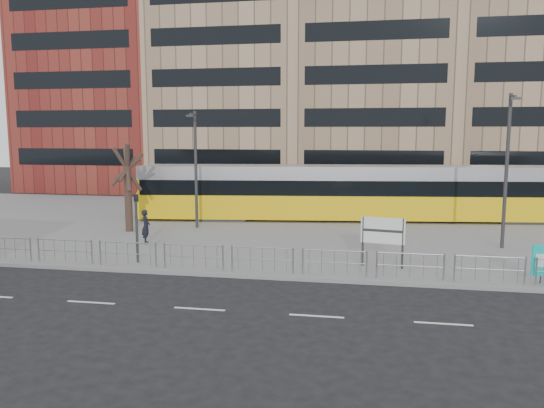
% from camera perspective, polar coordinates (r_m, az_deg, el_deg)
% --- Properties ---
extents(ground, '(120.00, 120.00, 0.00)m').
position_cam_1_polar(ground, '(21.83, 0.51, -8.16)').
color(ground, black).
rests_on(ground, ground).
extents(plaza, '(64.00, 24.00, 0.15)m').
position_cam_1_polar(plaza, '(33.41, 3.94, -2.43)').
color(plaza, slate).
rests_on(plaza, ground).
extents(kerb, '(64.00, 0.25, 0.17)m').
position_cam_1_polar(kerb, '(21.86, 0.54, -7.93)').
color(kerb, gray).
rests_on(kerb, ground).
extents(building_row, '(70.40, 18.40, 31.20)m').
position_cam_1_polar(building_row, '(55.43, 8.29, 14.89)').
color(building_row, maroon).
rests_on(building_row, ground).
extents(pedestrian_barrier, '(32.07, 0.07, 1.10)m').
position_cam_1_polar(pedestrian_barrier, '(21.84, 5.94, -5.54)').
color(pedestrian_barrier, '#92959A').
rests_on(pedestrian_barrier, plaza).
extents(road_markings, '(62.00, 0.12, 0.01)m').
position_cam_1_polar(road_markings, '(17.92, 1.56, -11.76)').
color(road_markings, white).
rests_on(road_markings, ground).
extents(tram, '(30.79, 6.61, 3.61)m').
position_cam_1_polar(tram, '(35.75, 10.53, 1.18)').
color(tram, yellow).
rests_on(tram, plaza).
extents(station_sign, '(1.88, 0.41, 2.18)m').
position_cam_1_polar(station_sign, '(23.39, 11.83, -3.06)').
color(station_sign, '#2D2D30').
rests_on(station_sign, plaza).
extents(ad_panel, '(0.81, 0.27, 1.53)m').
position_cam_1_polar(ad_panel, '(23.07, 27.02, -5.47)').
color(ad_panel, '#2D2D30').
rests_on(ad_panel, plaza).
extents(pedestrian, '(0.64, 0.77, 1.80)m').
position_cam_1_polar(pedestrian, '(28.64, -13.41, -2.38)').
color(pedestrian, black).
rests_on(pedestrian, plaza).
extents(traffic_light_west, '(0.23, 0.25, 3.10)m').
position_cam_1_polar(traffic_light_west, '(24.39, -14.38, -1.59)').
color(traffic_light_west, '#2D2D30').
rests_on(traffic_light_west, plaza).
extents(lamp_post_west, '(0.45, 1.04, 7.06)m').
position_cam_1_polar(lamp_post_west, '(32.42, -8.24, 4.26)').
color(lamp_post_west, '#2D2D30').
rests_on(lamp_post_west, plaza).
extents(lamp_post_east, '(0.45, 1.04, 7.71)m').
position_cam_1_polar(lamp_post_east, '(28.77, 23.97, 3.89)').
color(lamp_post_east, '#2D2D30').
rests_on(lamp_post_east, plaza).
extents(bare_tree, '(4.89, 4.89, 7.53)m').
position_cam_1_polar(bare_tree, '(32.00, -15.41, 6.55)').
color(bare_tree, '#32231C').
rests_on(bare_tree, plaza).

